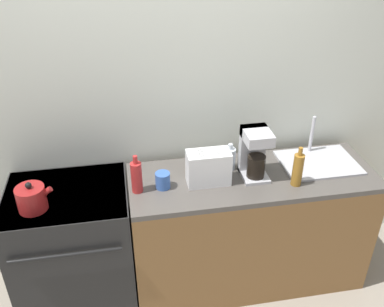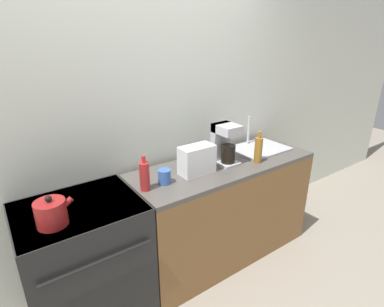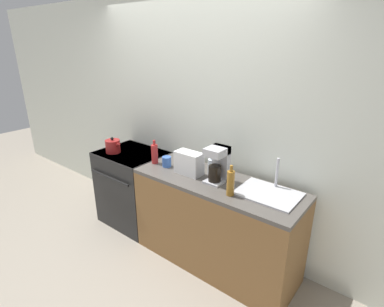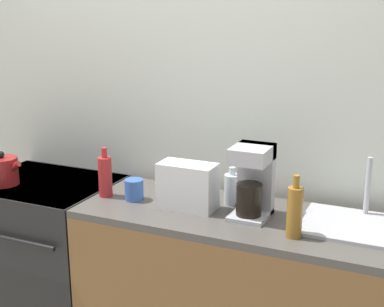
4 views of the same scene
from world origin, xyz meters
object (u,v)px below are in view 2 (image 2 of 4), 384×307
at_px(coffee_maker, 225,143).
at_px(bottle_amber, 258,150).
at_px(stove, 87,263).
at_px(bottle_clear, 204,154).
at_px(bottle_red, 145,176).
at_px(kettle, 51,213).
at_px(cup_blue, 164,177).
at_px(toaster, 197,160).

height_order(coffee_maker, bottle_amber, coffee_maker).
relative_size(stove, bottle_clear, 4.82).
xyz_separation_m(bottle_clear, bottle_amber, (0.37, -0.25, 0.03)).
distance_m(bottle_clear, bottle_red, 0.64).
bearing_deg(coffee_maker, bottle_red, -175.89).
distance_m(stove, bottle_amber, 1.54).
bearing_deg(kettle, bottle_clear, 10.04).
distance_m(bottle_amber, bottle_red, 0.99).
relative_size(coffee_maker, bottle_red, 1.32).
bearing_deg(coffee_maker, bottle_clear, 144.86).
relative_size(coffee_maker, bottle_amber, 1.24).
xyz_separation_m(coffee_maker, bottle_clear, (-0.13, 0.09, -0.10)).
xyz_separation_m(bottle_clear, cup_blue, (-0.46, -0.14, -0.03)).
height_order(toaster, bottle_clear, toaster).
distance_m(stove, bottle_red, 0.70).
distance_m(stove, coffee_maker, 1.35).
height_order(bottle_red, cup_blue, bottle_red).
bearing_deg(bottle_clear, coffee_maker, -35.14).
bearing_deg(bottle_clear, stove, -174.86).
bearing_deg(bottle_clear, bottle_amber, -34.59).
bearing_deg(toaster, bottle_clear, 37.33).
bearing_deg(toaster, stove, 177.66).
height_order(toaster, cup_blue, toaster).
height_order(stove, toaster, toaster).
height_order(kettle, bottle_amber, bottle_amber).
xyz_separation_m(bottle_clear, bottle_red, (-0.62, -0.15, 0.03)).
bearing_deg(bottle_clear, cup_blue, -163.52).
xyz_separation_m(toaster, cup_blue, (-0.29, -0.00, -0.06)).
relative_size(toaster, bottle_amber, 1.01).
bearing_deg(cup_blue, bottle_clear, 16.48).
distance_m(toaster, bottle_amber, 0.55).
bearing_deg(stove, cup_blue, -3.90).
bearing_deg(stove, kettle, -143.38).
relative_size(stove, kettle, 4.30).
distance_m(stove, cup_blue, 0.78).
xyz_separation_m(stove, bottle_red, (0.44, -0.05, 0.55)).
distance_m(stove, kettle, 0.55).
bearing_deg(stove, bottle_clear, 5.14).
xyz_separation_m(stove, coffee_maker, (1.20, 0.00, 0.61)).
distance_m(kettle, cup_blue, 0.77).
bearing_deg(coffee_maker, cup_blue, -175.88).
relative_size(toaster, coffee_maker, 0.82).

